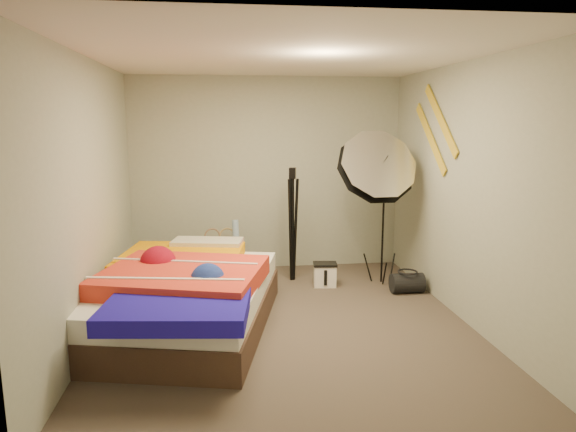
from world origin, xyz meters
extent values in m
plane|color=#51463D|center=(0.00, 0.00, 0.00)|extent=(4.00, 4.00, 0.00)
plane|color=silver|center=(0.00, 0.00, 2.50)|extent=(4.00, 4.00, 0.00)
plane|color=#9FA392|center=(0.00, 2.00, 1.25)|extent=(3.50, 0.00, 3.50)
plane|color=#9FA392|center=(0.00, -2.00, 1.25)|extent=(3.50, 0.00, 3.50)
plane|color=#9FA392|center=(-1.75, 0.00, 1.25)|extent=(0.00, 4.00, 4.00)
plane|color=#9FA392|center=(1.75, 0.00, 1.25)|extent=(0.00, 4.00, 4.00)
cube|color=tan|center=(-0.63, 1.90, 0.21)|extent=(0.42, 0.19, 0.44)
cylinder|color=#4A83BA|center=(-0.42, 1.63, 0.36)|extent=(0.12, 0.22, 0.72)
cube|color=white|center=(0.60, 1.09, 0.13)|extent=(0.28, 0.21, 0.26)
cylinder|color=black|center=(1.49, 0.74, 0.11)|extent=(0.37, 0.23, 0.23)
cube|color=gold|center=(1.73, 0.60, 1.95)|extent=(0.02, 0.91, 0.78)
cube|color=gold|center=(1.73, 0.85, 1.75)|extent=(0.02, 0.91, 0.78)
cube|color=#463026|center=(-0.97, 0.03, 0.14)|extent=(1.97, 2.46, 0.28)
cube|color=white|center=(-0.97, 0.03, 0.38)|extent=(1.92, 2.41, 0.20)
cube|color=#E99500|center=(-1.02, 0.54, 0.52)|extent=(1.34, 1.22, 0.15)
cube|color=red|center=(-0.95, -0.14, 0.54)|extent=(1.63, 1.48, 0.17)
cube|color=#1D13BA|center=(-0.94, -0.81, 0.51)|extent=(1.18, 1.00, 0.13)
cube|color=#DC9FA6|center=(-0.76, 0.93, 0.57)|extent=(0.81, 0.49, 0.15)
cylinder|color=black|center=(1.32, 1.17, 0.74)|extent=(0.03, 0.03, 1.49)
cube|color=black|center=(1.32, 1.17, 1.44)|extent=(0.06, 0.06, 0.09)
cone|color=silver|center=(1.17, 1.04, 1.39)|extent=(1.12, 0.81, 1.09)
cylinder|color=black|center=(0.25, 1.38, 0.63)|extent=(0.05, 0.05, 1.26)
cube|color=black|center=(0.25, 1.38, 1.32)|extent=(0.09, 0.09, 0.13)
camera|label=1|loc=(-0.56, -4.67, 1.94)|focal=32.00mm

